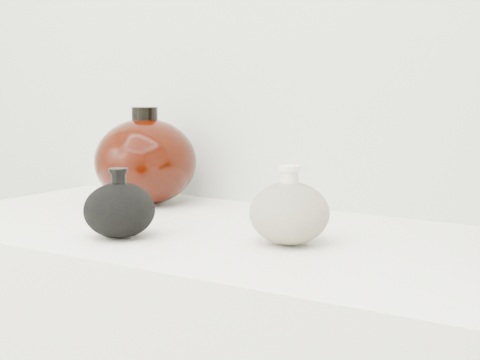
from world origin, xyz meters
The scene contains 3 objects.
black_gourd_vase centered at (-0.16, 0.82, 0.94)m, with size 0.14×0.14×0.11m.
cream_gourd_vase centered at (0.08, 0.92, 0.95)m, with size 0.14×0.14×0.12m.
left_round_pot centered at (-0.32, 1.07, 0.99)m, with size 0.21×0.21×0.19m.
Camera 1 is at (0.52, 0.07, 1.13)m, focal length 50.00 mm.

